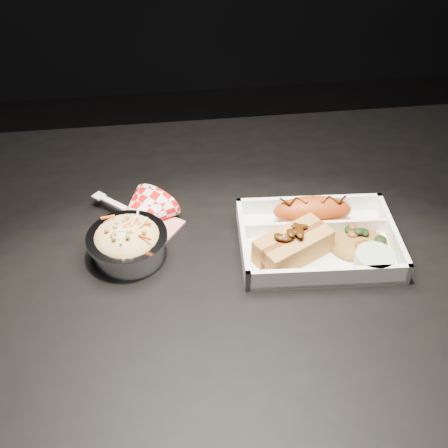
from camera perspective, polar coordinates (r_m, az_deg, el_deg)
The scene contains 8 objects.
dining_table at distance 0.99m, azimuth -0.54°, elevation -5.78°, with size 1.20×0.80×0.75m.
food_tray at distance 0.92m, azimuth 9.44°, elevation -1.84°, with size 0.26×0.20×0.04m.
fried_pastry at distance 0.95m, azimuth 8.96°, elevation 1.35°, with size 0.13×0.05×0.05m, color #AD4011.
hotdog at distance 0.88m, azimuth 7.05°, elevation -2.05°, with size 0.13×0.11×0.06m.
fried_rice_mound at distance 0.92m, azimuth 13.62°, elevation -1.54°, with size 0.10×0.08×0.03m, color olive.
cupcake_liner at distance 0.89m, azimuth 14.99°, elevation -3.71°, with size 0.06×0.06×0.03m, color #B8D3A0.
foil_coleslaw_cup at distance 0.89m, azimuth -9.78°, elevation -1.74°, with size 0.13×0.13×0.07m.
napkin_fork at distance 0.96m, azimuth -8.78°, elevation 0.77°, with size 0.16×0.15×0.10m.
Camera 1 is at (-0.08, -0.68, 1.37)m, focal length 45.00 mm.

